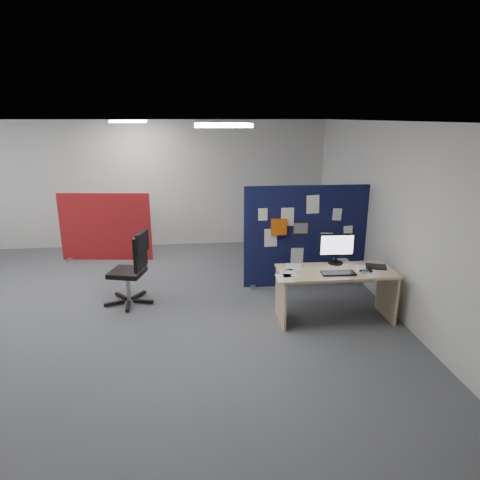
{
  "coord_description": "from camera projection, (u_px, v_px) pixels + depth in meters",
  "views": [
    {
      "loc": [
        1.7,
        -5.79,
        2.76
      ],
      "look_at": [
        2.32,
        0.25,
        1.0
      ],
      "focal_mm": 32.0,
      "sensor_mm": 36.0,
      "label": 1
    }
  ],
  "objects": [
    {
      "name": "main_desk",
      "position": [
        334.0,
        281.0,
        5.95
      ],
      "size": [
        1.59,
        0.7,
        0.73
      ],
      "color": "#DDB48E",
      "rests_on": "floor"
    },
    {
      "name": "office_chair",
      "position": [
        134.0,
        264.0,
        6.38
      ],
      "size": [
        0.74,
        0.72,
        1.12
      ],
      "rotation": [
        0.0,
        0.0,
        -0.24
      ],
      "color": "black",
      "rests_on": "floor"
    },
    {
      "name": "ceiling_lights",
      "position": [
        98.0,
        123.0,
        6.06
      ],
      "size": [
        4.1,
        4.1,
        0.04
      ],
      "color": "white",
      "rests_on": "ceiling"
    },
    {
      "name": "desk_papers",
      "position": [
        324.0,
        270.0,
        5.86
      ],
      "size": [
        1.41,
        0.86,
        0.0
      ],
      "color": "white",
      "rests_on": "main_desk"
    },
    {
      "name": "keyboard",
      "position": [
        338.0,
        273.0,
        5.72
      ],
      "size": [
        0.45,
        0.19,
        0.02
      ],
      "primitive_type": "cube",
      "rotation": [
        0.0,
        0.0,
        -0.03
      ],
      "color": "black",
      "rests_on": "main_desk"
    },
    {
      "name": "ceiling",
      "position": [
        59.0,
        121.0,
        5.38
      ],
      "size": [
        9.0,
        7.0,
        0.02
      ],
      "primitive_type": "cube",
      "color": "white",
      "rests_on": "wall_back"
    },
    {
      "name": "navy_divider",
      "position": [
        305.0,
        237.0,
        7.06
      ],
      "size": [
        2.06,
        0.3,
        1.7
      ],
      "color": "#0E1534",
      "rests_on": "floor"
    },
    {
      "name": "floor",
      "position": [
        81.0,
        316.0,
        6.14
      ],
      "size": [
        9.0,
        9.0,
        0.0
      ],
      "primitive_type": "plane",
      "color": "#53565B",
      "rests_on": "ground"
    },
    {
      "name": "red_divider",
      "position": [
        105.0,
        227.0,
        8.39
      ],
      "size": [
        1.78,
        0.3,
        1.34
      ],
      "rotation": [
        0.0,
        0.0,
        -0.11
      ],
      "color": "#9F1914",
      "rests_on": "floor"
    },
    {
      "name": "paper_tray",
      "position": [
        376.0,
        267.0,
        5.98
      ],
      "size": [
        0.34,
        0.3,
        0.01
      ],
      "primitive_type": "cube",
      "rotation": [
        0.0,
        0.0,
        -0.34
      ],
      "color": "black",
      "rests_on": "main_desk"
    },
    {
      "name": "monitor_main",
      "position": [
        337.0,
        247.0,
        6.06
      ],
      "size": [
        0.51,
        0.21,
        0.44
      ],
      "rotation": [
        0.0,
        0.0,
        -0.03
      ],
      "color": "black",
      "rests_on": "main_desk"
    },
    {
      "name": "wall_back",
      "position": [
        116.0,
        185.0,
        9.1
      ],
      "size": [
        9.0,
        0.02,
        2.7
      ],
      "primitive_type": "cube",
      "color": "silver",
      "rests_on": "floor"
    },
    {
      "name": "wall_right",
      "position": [
        391.0,
        217.0,
        6.2
      ],
      "size": [
        0.02,
        7.0,
        2.7
      ],
      "primitive_type": "cube",
      "color": "silver",
      "rests_on": "floor"
    },
    {
      "name": "mouse",
      "position": [
        365.0,
        272.0,
        5.75
      ],
      "size": [
        0.11,
        0.09,
        0.03
      ],
      "primitive_type": "cube",
      "rotation": [
        0.0,
        0.0,
        0.32
      ],
      "color": "#939398",
      "rests_on": "main_desk"
    }
  ]
}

